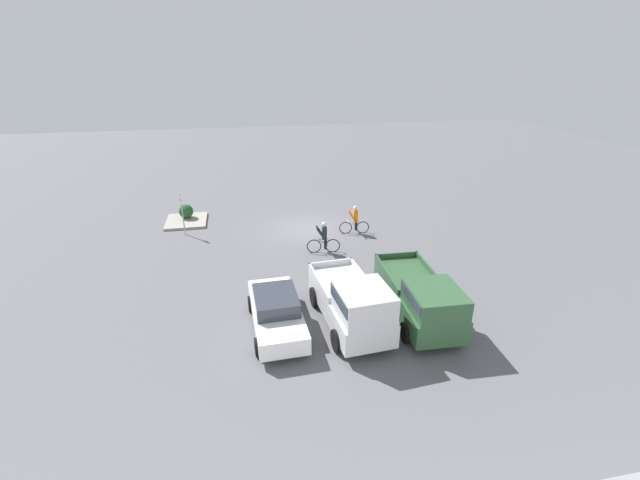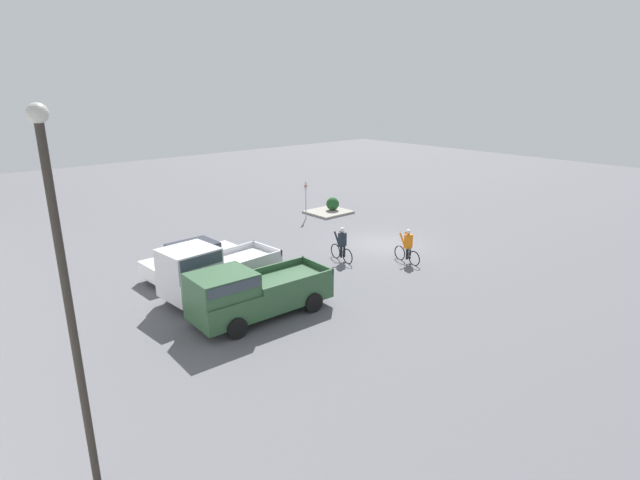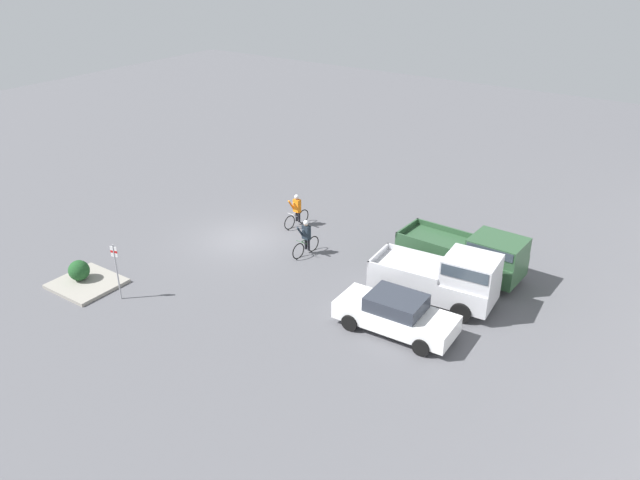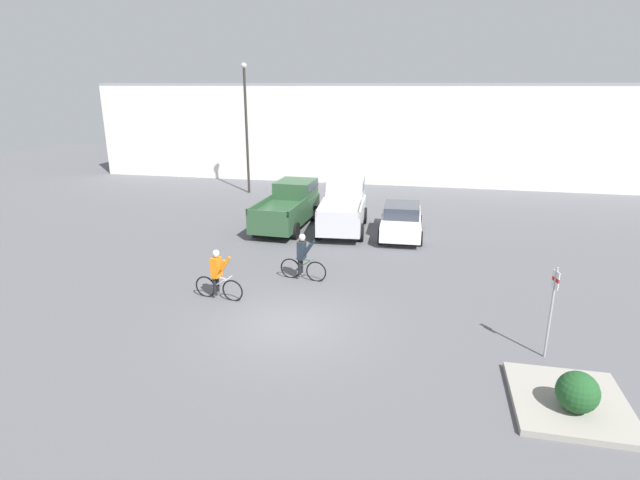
{
  "view_description": "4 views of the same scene",
  "coord_description": "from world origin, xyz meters",
  "px_view_note": "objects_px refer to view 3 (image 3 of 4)",
  "views": [
    {
      "loc": [
        3.73,
        23.72,
        9.74
      ],
      "look_at": [
        -0.03,
        4.58,
        1.2
      ],
      "focal_mm": 24.0,
      "sensor_mm": 36.0,
      "label": 1
    },
    {
      "loc": [
        -17.26,
        19.72,
        8.33
      ],
      "look_at": [
        -0.03,
        4.58,
        1.2
      ],
      "focal_mm": 28.0,
      "sensor_mm": 36.0,
      "label": 2
    },
    {
      "loc": [
        20.32,
        18.61,
        13.36
      ],
      "look_at": [
        -0.03,
        4.58,
        1.2
      ],
      "focal_mm": 35.0,
      "sensor_mm": 36.0,
      "label": 3
    },
    {
      "loc": [
        3.75,
        -12.87,
        6.77
      ],
      "look_at": [
        -0.03,
        4.58,
        1.2
      ],
      "focal_mm": 28.0,
      "sensor_mm": 36.0,
      "label": 4
    }
  ],
  "objects_px": {
    "cyclist_1": "(297,211)",
    "shrub": "(79,270)",
    "fire_lane_sign": "(116,267)",
    "pickup_truck_1": "(446,277)",
    "sedan_0": "(396,314)",
    "cyclist_0": "(306,238)",
    "pickup_truck_0": "(471,253)"
  },
  "relations": [
    {
      "from": "cyclist_1",
      "to": "shrub",
      "type": "height_order",
      "value": "cyclist_1"
    },
    {
      "from": "cyclist_1",
      "to": "fire_lane_sign",
      "type": "distance_m",
      "value": 9.93
    },
    {
      "from": "pickup_truck_1",
      "to": "sedan_0",
      "type": "bearing_deg",
      "value": -13.32
    },
    {
      "from": "pickup_truck_1",
      "to": "cyclist_0",
      "type": "xyz_separation_m",
      "value": [
        -0.3,
        -7.03,
        -0.33
      ]
    },
    {
      "from": "cyclist_1",
      "to": "pickup_truck_1",
      "type": "bearing_deg",
      "value": 74.29
    },
    {
      "from": "sedan_0",
      "to": "cyclist_0",
      "type": "height_order",
      "value": "cyclist_0"
    },
    {
      "from": "pickup_truck_0",
      "to": "cyclist_0",
      "type": "bearing_deg",
      "value": -70.7
    },
    {
      "from": "cyclist_0",
      "to": "fire_lane_sign",
      "type": "height_order",
      "value": "fire_lane_sign"
    },
    {
      "from": "pickup_truck_1",
      "to": "sedan_0",
      "type": "height_order",
      "value": "pickup_truck_1"
    },
    {
      "from": "cyclist_0",
      "to": "shrub",
      "type": "height_order",
      "value": "cyclist_0"
    },
    {
      "from": "sedan_0",
      "to": "cyclist_0",
      "type": "xyz_separation_m",
      "value": [
        -3.14,
        -6.36,
        0.1
      ]
    },
    {
      "from": "pickup_truck_0",
      "to": "shrub",
      "type": "xyz_separation_m",
      "value": [
        10.01,
        -13.34,
        -0.48
      ]
    },
    {
      "from": "pickup_truck_1",
      "to": "sedan_0",
      "type": "distance_m",
      "value": 2.95
    },
    {
      "from": "pickup_truck_0",
      "to": "cyclist_1",
      "type": "distance_m",
      "value": 9.2
    },
    {
      "from": "fire_lane_sign",
      "to": "shrub",
      "type": "bearing_deg",
      "value": -87.54
    },
    {
      "from": "sedan_0",
      "to": "cyclist_1",
      "type": "bearing_deg",
      "value": -122.37
    },
    {
      "from": "sedan_0",
      "to": "shrub",
      "type": "relative_size",
      "value": 5.2
    },
    {
      "from": "pickup_truck_0",
      "to": "cyclist_0",
      "type": "relative_size",
      "value": 3.1
    },
    {
      "from": "cyclist_0",
      "to": "fire_lane_sign",
      "type": "distance_m",
      "value": 8.46
    },
    {
      "from": "cyclist_1",
      "to": "shrub",
      "type": "xyz_separation_m",
      "value": [
        9.88,
        -4.14,
        -0.24
      ]
    },
    {
      "from": "pickup_truck_1",
      "to": "cyclist_1",
      "type": "height_order",
      "value": "pickup_truck_1"
    },
    {
      "from": "pickup_truck_0",
      "to": "sedan_0",
      "type": "bearing_deg",
      "value": -6.18
    },
    {
      "from": "sedan_0",
      "to": "cyclist_1",
      "type": "xyz_separation_m",
      "value": [
        -5.44,
        -8.59,
        0.09
      ]
    },
    {
      "from": "pickup_truck_1",
      "to": "cyclist_0",
      "type": "height_order",
      "value": "pickup_truck_1"
    },
    {
      "from": "cyclist_1",
      "to": "fire_lane_sign",
      "type": "xyz_separation_m",
      "value": [
        9.77,
        -1.67,
        0.66
      ]
    },
    {
      "from": "sedan_0",
      "to": "cyclist_0",
      "type": "distance_m",
      "value": 7.09
    },
    {
      "from": "sedan_0",
      "to": "cyclist_1",
      "type": "relative_size",
      "value": 2.61
    },
    {
      "from": "pickup_truck_1",
      "to": "shrub",
      "type": "height_order",
      "value": "pickup_truck_1"
    },
    {
      "from": "pickup_truck_0",
      "to": "fire_lane_sign",
      "type": "height_order",
      "value": "fire_lane_sign"
    },
    {
      "from": "pickup_truck_1",
      "to": "sedan_0",
      "type": "xyz_separation_m",
      "value": [
        2.84,
        -0.67,
        -0.44
      ]
    },
    {
      "from": "sedan_0",
      "to": "fire_lane_sign",
      "type": "distance_m",
      "value": 11.16
    },
    {
      "from": "pickup_truck_1",
      "to": "shrub",
      "type": "xyz_separation_m",
      "value": [
        7.27,
        -13.4,
        -0.59
      ]
    }
  ]
}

